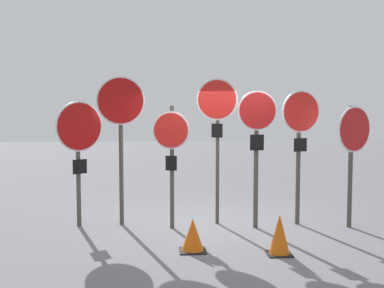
{
  "coord_description": "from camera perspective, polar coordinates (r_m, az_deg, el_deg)",
  "views": [
    {
      "loc": [
        -0.91,
        -9.59,
        2.35
      ],
      "look_at": [
        -0.39,
        0.0,
        1.54
      ],
      "focal_mm": 50.0,
      "sensor_mm": 36.0,
      "label": 1
    }
  ],
  "objects": [
    {
      "name": "ground_plane",
      "position": [
        9.92,
        2.26,
        -8.9
      ],
      "size": [
        40.0,
        40.0,
        0.0
      ],
      "primitive_type": "plane",
      "color": "slate"
    },
    {
      "name": "stop_sign_5",
      "position": [
        10.09,
        11.45,
        1.42
      ],
      "size": [
        0.75,
        0.24,
        2.51
      ],
      "rotation": [
        0.0,
        0.0,
        0.28
      ],
      "color": "#474238",
      "rests_on": "ground"
    },
    {
      "name": "stop_sign_6",
      "position": [
        10.1,
        16.81,
        0.19
      ],
      "size": [
        0.73,
        0.45,
        2.23
      ],
      "rotation": [
        0.0,
        0.0,
        0.54
      ],
      "color": "#474238",
      "rests_on": "ground"
    },
    {
      "name": "stop_sign_1",
      "position": [
        9.92,
        -7.61,
        2.74
      ],
      "size": [
        0.89,
        0.18,
        2.77
      ],
      "rotation": [
        0.0,
        0.0,
        0.11
      ],
      "color": "#474238",
      "rests_on": "ground"
    },
    {
      "name": "stop_sign_4",
      "position": [
        9.68,
        6.92,
        1.15
      ],
      "size": [
        0.72,
        0.15,
        2.5
      ],
      "rotation": [
        0.0,
        0.0,
        0.02
      ],
      "color": "#474238",
      "rests_on": "ground"
    },
    {
      "name": "stop_sign_3",
      "position": [
        9.94,
        2.71,
        2.84
      ],
      "size": [
        0.75,
        0.25,
        2.73
      ],
      "rotation": [
        0.0,
        0.0,
        -0.28
      ],
      "color": "#474238",
      "rests_on": "ground"
    },
    {
      "name": "traffic_cone_1",
      "position": [
        8.29,
        9.32,
        -9.52
      ],
      "size": [
        0.38,
        0.38,
        0.62
      ],
      "color": "black",
      "rests_on": "ground"
    },
    {
      "name": "stop_sign_0",
      "position": [
        9.94,
        -11.96,
        0.55
      ],
      "size": [
        0.77,
        0.55,
        2.32
      ],
      "rotation": [
        0.0,
        0.0,
        0.61
      ],
      "color": "#474238",
      "rests_on": "ground"
    },
    {
      "name": "traffic_cone_0",
      "position": [
        8.37,
        0.08,
        -9.71
      ],
      "size": [
        0.41,
        0.41,
        0.51
      ],
      "color": "black",
      "rests_on": "ground"
    },
    {
      "name": "stop_sign_2",
      "position": [
        9.6,
        -2.21,
        -0.15
      ],
      "size": [
        0.67,
        0.2,
        2.24
      ],
      "rotation": [
        0.0,
        0.0,
        -0.25
      ],
      "color": "#474238",
      "rests_on": "ground"
    }
  ]
}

